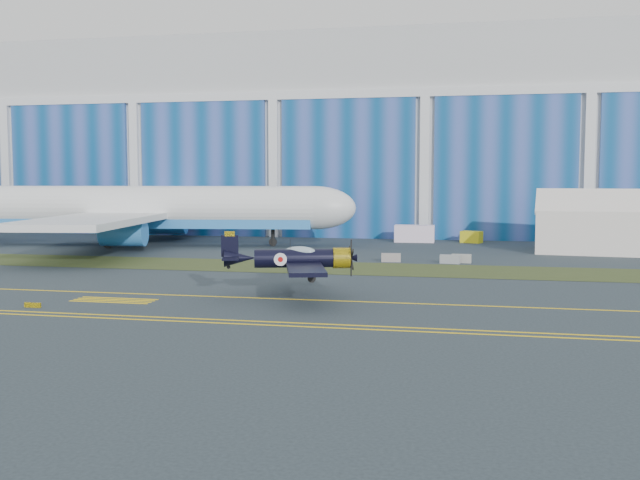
% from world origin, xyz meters
% --- Properties ---
extents(ground, '(260.00, 260.00, 0.00)m').
position_xyz_m(ground, '(0.00, 0.00, 0.00)').
color(ground, '#2B363C').
rests_on(ground, ground).
extents(grass_median, '(260.00, 10.00, 0.02)m').
position_xyz_m(grass_median, '(0.00, 14.00, 0.02)').
color(grass_median, '#475128').
rests_on(grass_median, ground).
extents(hangar, '(220.00, 45.70, 30.00)m').
position_xyz_m(hangar, '(0.00, 71.79, 14.96)').
color(hangar, silver).
rests_on(hangar, ground).
extents(taxiway_centreline, '(200.00, 0.20, 0.02)m').
position_xyz_m(taxiway_centreline, '(0.00, -5.00, 0.01)').
color(taxiway_centreline, yellow).
rests_on(taxiway_centreline, ground).
extents(edge_line_near, '(80.00, 0.20, 0.02)m').
position_xyz_m(edge_line_near, '(0.00, -14.50, 0.01)').
color(edge_line_near, yellow).
rests_on(edge_line_near, ground).
extents(edge_line_far, '(80.00, 0.20, 0.02)m').
position_xyz_m(edge_line_far, '(0.00, -13.50, 0.01)').
color(edge_line_far, yellow).
rests_on(edge_line_far, ground).
extents(hold_short_ladder, '(6.00, 2.40, 0.02)m').
position_xyz_m(hold_short_ladder, '(-18.00, -8.10, 0.01)').
color(hold_short_ladder, yellow).
rests_on(hold_short_ladder, ground).
extents(guard_board_left, '(1.20, 0.15, 0.35)m').
position_xyz_m(guard_board_left, '(-22.00, -12.00, 0.17)').
color(guard_board_left, yellow).
rests_on(guard_board_left, ground).
extents(warbird, '(14.41, 15.98, 3.98)m').
position_xyz_m(warbird, '(-5.59, -4.15, 2.91)').
color(warbird, black).
rests_on(warbird, ground).
extents(jetliner, '(69.12, 61.00, 21.80)m').
position_xyz_m(jetliner, '(-35.30, 32.62, 10.90)').
color(jetliner, white).
rests_on(jetliner, ground).
extents(tent, '(17.22, 13.35, 7.50)m').
position_xyz_m(tent, '(22.40, 35.88, 3.75)').
color(tent, white).
rests_on(tent, ground).
extents(shipping_container, '(5.41, 2.31, 2.32)m').
position_xyz_m(shipping_container, '(-0.91, 44.52, 1.16)').
color(shipping_container, white).
rests_on(shipping_container, ground).
extents(tug, '(3.10, 2.51, 1.56)m').
position_xyz_m(tug, '(6.68, 45.12, 0.78)').
color(tug, yellow).
rests_on(tug, ground).
extents(barrier_a, '(2.06, 0.84, 0.90)m').
position_xyz_m(barrier_a, '(-1.30, 20.28, 0.45)').
color(barrier_a, gray).
rests_on(barrier_a, ground).
extents(barrier_b, '(2.07, 0.88, 0.90)m').
position_xyz_m(barrier_b, '(4.78, 20.02, 0.45)').
color(barrier_b, '#8E939B').
rests_on(barrier_b, ground).
extents(barrier_c, '(2.03, 0.71, 0.90)m').
position_xyz_m(barrier_c, '(5.92, 20.93, 0.45)').
color(barrier_c, gray).
rests_on(barrier_c, ground).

